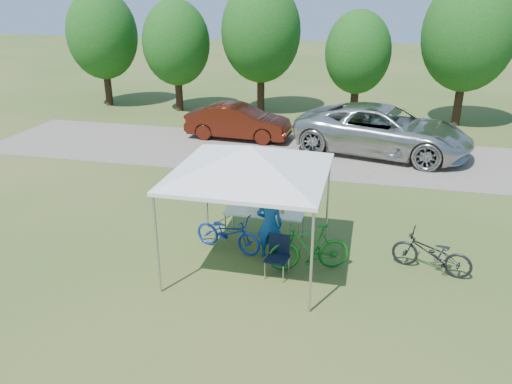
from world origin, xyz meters
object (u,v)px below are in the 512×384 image
Objects in this scene: folding_chair at (278,252)px; bike_green at (309,247)px; minivan at (383,130)px; bike_dark at (432,253)px; sedan at (239,122)px; folding_table at (265,212)px; bike_blue at (228,233)px; cyclist at (270,224)px; cooler at (256,204)px.

folding_chair is 0.70m from bike_green.
minivan is (1.50, 8.75, 0.36)m from bike_green.
bike_dark is 11.14m from sedan.
bike_blue reaches higher than folding_table.
bike_green is at bearing 153.70° from cyclist.
bike_dark is at bearing 80.89° from bike_green.
folding_table is 1.68m from bike_green.
cyclist reaches higher than sedan.
minivan is at bearing -8.15° from bike_blue.
cyclist reaches higher than cooler.
folding_chair is 0.14× the size of minivan.
cyclist is at bearing -80.05° from bike_blue.
bike_green is 2.60m from bike_dark.
bike_dark is 0.40× the size of sedan.
sedan is at bearing -176.77° from bike_green.
bike_dark is 0.27× the size of minivan.
folding_chair is 0.21× the size of sedan.
cooler is 0.24× the size of bike_green.
bike_blue is 0.95× the size of bike_green.
bike_green is (1.43, -1.14, -0.39)m from cooler.
bike_dark is at bearing 176.99° from cyclist.
minivan is at bearing -111.62° from cyclist.
bike_blue is 4.50m from bike_dark.
cyclist is at bearing -70.17° from folding_table.
folding_table is 3.84m from bike_dark.
cooler is (-0.82, 1.48, 0.40)m from folding_chair.
bike_green is 0.28× the size of minivan.
bike_dark is at bearing -8.98° from cooler.
sedan is (-3.49, 9.77, 0.18)m from folding_chair.
bike_green is at bearing -62.76° from bike_dark.
minivan reaches higher than folding_chair.
folding_table is 1.17× the size of cyclist.
sedan is (-5.61, 0.69, -0.18)m from minivan.
bike_dark is (3.99, -0.63, -0.48)m from cooler.
cyclist is 0.96× the size of bike_blue.
sedan reaches higher than bike_blue.
cyclist is 0.38× the size of sedan.
sedan is at bearing 96.12° from minivan.
cooler is at bearing -63.21° from cyclist.
minivan is (3.45, 8.31, 0.45)m from bike_blue.
cyclist is at bearing -57.89° from cooler.
bike_blue is 9.25m from sedan.
folding_chair is 0.53× the size of bike_blue.
bike_blue is at bearing -73.14° from bike_dark.
folding_table is 2.10× the size of folding_chair.
sedan is at bearing 27.92° from bike_blue.
folding_chair is 0.83m from cyclist.
bike_blue is at bearing -126.28° from cooler.
bike_blue is 1.00× the size of bike_dark.
bike_green is (0.62, 0.34, 0.01)m from folding_chair.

